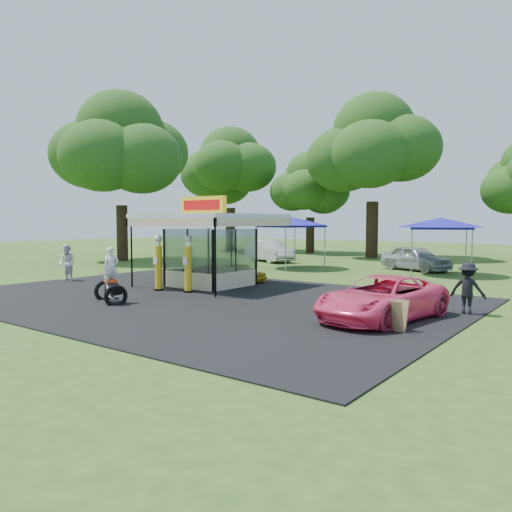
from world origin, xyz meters
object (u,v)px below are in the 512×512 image
(kiosk_car, at_px, (240,272))
(tent_east, at_px, (441,223))
(gas_station_kiosk, at_px, (211,248))
(spectator_east_a, at_px, (468,289))
(spectator_west, at_px, (67,263))
(a_frame_sign, at_px, (397,316))
(motorcycle, at_px, (111,281))
(bg_car_a, at_px, (269,251))
(gas_pump_right, at_px, (188,265))
(pink_sedan, at_px, (382,298))
(gas_pump_left, at_px, (158,264))
(tent_west, at_px, (291,222))
(bg_car_c, at_px, (415,258))

(kiosk_car, distance_m, tent_east, 11.95)
(gas_station_kiosk, distance_m, spectator_east_a, 11.52)
(spectator_west, bearing_deg, a_frame_sign, -9.27)
(motorcycle, height_order, bg_car_a, motorcycle)
(gas_pump_right, height_order, pink_sedan, gas_pump_right)
(motorcycle, xyz_separation_m, a_frame_sign, (10.34, 1.64, -0.39))
(gas_pump_left, height_order, spectator_east_a, gas_pump_left)
(motorcycle, xyz_separation_m, spectator_east_a, (11.21, 5.55, 0.01))
(motorcycle, xyz_separation_m, bg_car_a, (-6.42, 19.15, -0.04))
(a_frame_sign, bearing_deg, kiosk_car, 161.02)
(a_frame_sign, distance_m, spectator_east_a, 4.02)
(pink_sedan, bearing_deg, tent_west, 141.64)
(motorcycle, height_order, kiosk_car, motorcycle)
(gas_station_kiosk, bearing_deg, tent_west, 101.23)
(gas_station_kiosk, height_order, gas_pump_right, gas_station_kiosk)
(pink_sedan, bearing_deg, spectator_east_a, 63.00)
(a_frame_sign, relative_size, spectator_west, 0.48)
(gas_pump_right, height_order, spectator_west, gas_pump_right)
(gas_pump_left, relative_size, motorcycle, 1.13)
(motorcycle, relative_size, spectator_east_a, 1.27)
(motorcycle, bearing_deg, gas_station_kiosk, 115.15)
(motorcycle, height_order, spectator_east_a, motorcycle)
(motorcycle, distance_m, bg_car_a, 20.20)
(tent_east, bearing_deg, bg_car_a, 172.24)
(tent_west, bearing_deg, a_frame_sign, -48.10)
(bg_car_a, relative_size, tent_east, 1.05)
(gas_station_kiosk, xyz_separation_m, tent_west, (-1.96, 9.85, 1.24))
(kiosk_car, height_order, tent_west, tent_west)
(gas_pump_right, relative_size, spectator_east_a, 1.44)
(gas_pump_right, bearing_deg, spectator_west, -174.19)
(gas_pump_right, height_order, a_frame_sign, gas_pump_right)
(tent_east, bearing_deg, pink_sedan, -79.78)
(gas_station_kiosk, distance_m, bg_car_c, 14.17)
(a_frame_sign, xyz_separation_m, spectator_east_a, (0.87, 3.91, 0.41))
(a_frame_sign, distance_m, tent_west, 19.00)
(motorcycle, relative_size, bg_car_c, 0.47)
(gas_pump_left, bearing_deg, bg_car_a, 108.69)
(motorcycle, distance_m, kiosk_car, 8.02)
(kiosk_car, distance_m, bg_car_c, 12.10)
(gas_pump_left, xyz_separation_m, spectator_east_a, (12.26, 2.28, -0.32))
(gas_pump_left, height_order, tent_west, tent_west)
(spectator_east_a, bearing_deg, kiosk_car, -9.50)
(bg_car_a, height_order, bg_car_c, bg_car_a)
(gas_station_kiosk, bearing_deg, bg_car_c, 68.97)
(gas_pump_left, bearing_deg, bg_car_c, 69.59)
(gas_pump_right, distance_m, spectator_east_a, 10.97)
(bg_car_c, distance_m, tent_west, 8.10)
(kiosk_car, bearing_deg, gas_station_kiosk, -180.00)
(gas_pump_left, bearing_deg, tent_west, 95.45)
(gas_station_kiosk, distance_m, pink_sedan, 10.07)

